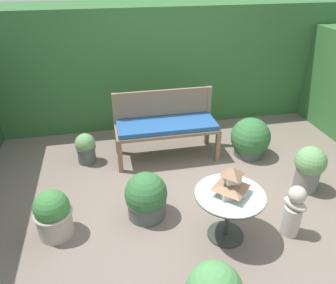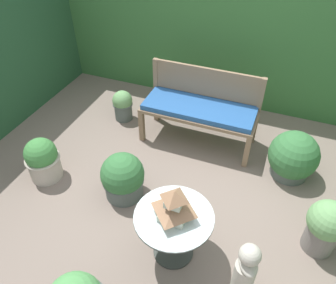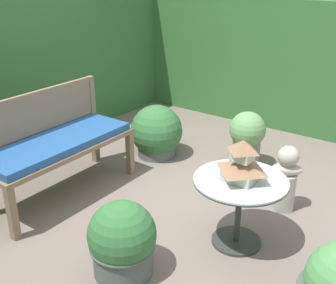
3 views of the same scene
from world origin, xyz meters
TOP-DOWN VIEW (x-y plane):
  - ground at (0.00, 0.00)m, footprint 30.00×30.00m
  - foliage_hedge_right at (2.85, 0.15)m, footprint 0.70×3.50m
  - garden_bench at (-0.13, 0.91)m, footprint 1.39×0.54m
  - bench_backrest at (-0.13, 1.15)m, footprint 1.39×0.06m
  - patio_table at (0.15, -0.70)m, footprint 0.67×0.67m
  - pagoda_birdhouse at (0.15, -0.70)m, footprint 0.29×0.29m
  - garden_bust at (0.80, -0.80)m, footprint 0.22×0.28m
  - potted_plant_bench_left at (-0.59, -0.24)m, footprint 0.46×0.46m
  - potted_plant_table_far at (1.03, 0.72)m, footprint 0.55×0.55m
  - potted_plant_patio_mid at (1.37, -0.16)m, footprint 0.36×0.36m

SIDE VIEW (x-z plane):
  - ground at x=0.00m, z-range 0.00..0.00m
  - potted_plant_bench_left at x=-0.59m, z-range -0.02..0.51m
  - potted_plant_table_far at x=1.03m, z-range -0.03..0.53m
  - garden_bust at x=0.80m, z-range 0.00..0.58m
  - potted_plant_patio_mid at x=1.37m, z-range 0.03..0.60m
  - patio_table at x=0.15m, z-range 0.15..0.68m
  - garden_bench at x=-0.13m, z-range 0.19..0.73m
  - pagoda_birdhouse at x=0.15m, z-range 0.51..0.81m
  - bench_backrest at x=-0.13m, z-range 0.20..1.11m
  - foliage_hedge_right at x=2.85m, z-range 0.00..1.55m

